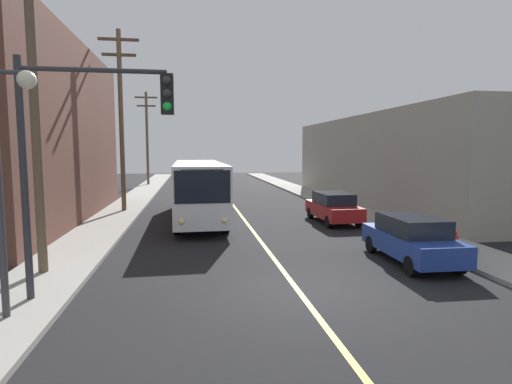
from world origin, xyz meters
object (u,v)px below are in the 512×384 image
object	(u,v)px
fire_hydrant	(453,238)
parked_car_red	(333,207)
utility_pole_mid	(121,113)
traffic_signal_left_corner	(88,133)
city_bus	(198,187)
parked_car_blue	(412,238)
street_lamp_left	(8,157)
utility_pole_far	(147,134)
utility_pole_near	(33,81)

from	to	relation	value
fire_hydrant	parked_car_red	bearing A→B (deg)	107.42
utility_pole_mid	traffic_signal_left_corner	distance (m)	15.77
city_bus	utility_pole_mid	world-z (taller)	utility_pole_mid
traffic_signal_left_corner	parked_car_blue	bearing A→B (deg)	12.10
city_bus	traffic_signal_left_corner	world-z (taller)	traffic_signal_left_corner
parked_car_blue	traffic_signal_left_corner	world-z (taller)	traffic_signal_left_corner
street_lamp_left	fire_hydrant	xyz separation A→B (m)	(13.68, 4.19, -3.16)
utility_pole_mid	utility_pole_far	bearing A→B (deg)	91.57
utility_pole_mid	traffic_signal_left_corner	size ratio (longest dim) A/B	1.83
city_bus	parked_car_blue	world-z (taller)	city_bus
city_bus	fire_hydrant	size ratio (longest dim) A/B	14.51
utility_pole_far	street_lamp_left	world-z (taller)	utility_pole_far
traffic_signal_left_corner	fire_hydrant	bearing A→B (deg)	14.03
street_lamp_left	utility_pole_far	bearing A→B (deg)	91.27
utility_pole_near	utility_pole_far	bearing A→B (deg)	90.34
city_bus	parked_car_red	distance (m)	7.58
parked_car_red	parked_car_blue	bearing A→B (deg)	-90.00
traffic_signal_left_corner	street_lamp_left	xyz separation A→B (m)	(-1.42, -1.12, -0.56)
parked_car_blue	traffic_signal_left_corner	size ratio (longest dim) A/B	0.74
street_lamp_left	fire_hydrant	world-z (taller)	street_lamp_left
utility_pole_far	fire_hydrant	distance (m)	36.02
parked_car_blue	parked_car_red	size ratio (longest dim) A/B	1.00
city_bus	fire_hydrant	world-z (taller)	city_bus
utility_pole_near	parked_car_red	bearing A→B (deg)	32.55
parked_car_blue	parked_car_red	distance (m)	7.97
utility_pole_near	utility_pole_far	xyz separation A→B (m)	(-0.20, 33.22, -0.26)
street_lamp_left	utility_pole_near	bearing A→B (deg)	99.93
utility_pole_near	street_lamp_left	size ratio (longest dim) A/B	1.91
city_bus	traffic_signal_left_corner	xyz separation A→B (m)	(-2.90, -12.45, 2.49)
parked_car_red	traffic_signal_left_corner	distance (m)	14.68
parked_car_red	street_lamp_left	distance (m)	16.32
parked_car_blue	utility_pole_mid	distance (m)	18.59
city_bus	parked_car_blue	xyz separation A→B (m)	(7.15, -10.29, -0.98)
parked_car_blue	utility_pole_mid	xyz separation A→B (m)	(-11.73, 13.42, 5.31)
parked_car_blue	traffic_signal_left_corner	distance (m)	10.84
utility_pole_far	utility_pole_mid	bearing A→B (deg)	-88.43
street_lamp_left	traffic_signal_left_corner	bearing A→B (deg)	38.45
parked_car_blue	parked_car_red	world-z (taller)	same
parked_car_blue	street_lamp_left	xyz separation A→B (m)	(-11.46, -3.28, 2.90)
parked_car_blue	utility_pole_far	world-z (taller)	utility_pole_far
traffic_signal_left_corner	fire_hydrant	xyz separation A→B (m)	(12.26, 3.06, -3.72)
parked_car_blue	utility_pole_near	distance (m)	13.11
city_bus	utility_pole_near	world-z (taller)	utility_pole_near
city_bus	utility_pole_mid	distance (m)	7.04
utility_pole_near	parked_car_blue	bearing A→B (deg)	-1.25
parked_car_blue	utility_pole_mid	size ratio (longest dim) A/B	0.40
street_lamp_left	utility_pole_mid	bearing A→B (deg)	90.91
parked_car_red	utility_pole_mid	bearing A→B (deg)	155.10
fire_hydrant	street_lamp_left	bearing A→B (deg)	-162.97
parked_car_blue	fire_hydrant	xyz separation A→B (m)	(2.22, 0.91, -0.26)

